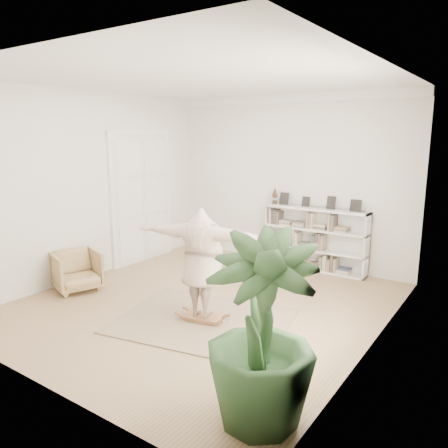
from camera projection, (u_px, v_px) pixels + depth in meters
The scene contains 9 objects.
floor at pixel (205, 303), 7.34m from camera, with size 6.00×6.00×0.00m, color #906B4A.
room_shell at pixel (289, 98), 9.00m from camera, with size 6.00×6.00×6.00m.
doors at pixel (142, 198), 9.60m from camera, with size 0.09×1.78×2.92m.
bookshelf at pixel (314, 240), 9.07m from camera, with size 2.20×0.35×1.64m.
armchair at pixel (77, 271), 7.90m from camera, with size 0.76×0.79×0.72m, color tan.
rug at pixel (203, 320), 6.63m from camera, with size 2.50×2.00×0.02m, color tan.
rocker_board at pixel (203, 317), 6.61m from camera, with size 0.61×0.43×0.12m.
person at pixel (202, 260), 6.43m from camera, with size 2.03×0.55×1.65m, color #C1A390.
houseplant at pixel (261, 331), 4.13m from camera, with size 1.07×1.07×1.91m, color #2F5229.
Camera 1 is at (4.19, -5.51, 2.78)m, focal length 35.00 mm.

